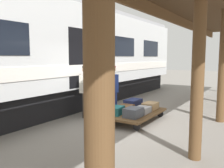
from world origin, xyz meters
name	(u,v)px	position (x,y,z in m)	size (l,w,h in m)	color
ground_plane	(131,123)	(0.00, 0.00, 0.00)	(60.00, 60.00, 0.00)	gray
platform_canopy	(214,4)	(-2.21, 0.00, 3.27)	(3.20, 16.80, 3.56)	brown
train_car	(49,55)	(3.47, 0.00, 2.06)	(3.02, 17.21, 4.00)	silver
luggage_cart	(133,113)	(0.06, -0.27, 0.24)	(1.40, 2.19, 0.28)	brown
suitcase_tan_vintage	(150,106)	(-0.26, -0.87, 0.39)	(0.39, 0.56, 0.23)	tan
suitcase_gray_aluminum	(142,110)	(-0.26, -0.27, 0.38)	(0.40, 0.54, 0.19)	#9EA0A5
suitcase_navy_fabric	(133,103)	(0.37, -0.87, 0.42)	(0.41, 0.64, 0.27)	navy
suitcase_slate_roller	(133,113)	(-0.26, 0.33, 0.41)	(0.42, 0.55, 0.27)	#4C515B
suitcase_teal_softside	(115,110)	(0.37, 0.33, 0.40)	(0.47, 0.53, 0.24)	#1E666B
suitcase_brown_leather	(124,108)	(0.37, -0.27, 0.37)	(0.42, 0.61, 0.17)	brown
porter_in_overalls	(112,89)	(0.93, -0.41, 0.93)	(0.73, 0.55, 1.70)	navy
porter_by_door	(86,90)	(1.55, 0.21, 0.93)	(0.73, 0.56, 1.70)	#332D28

